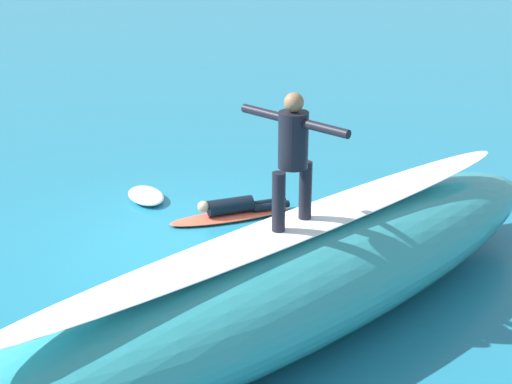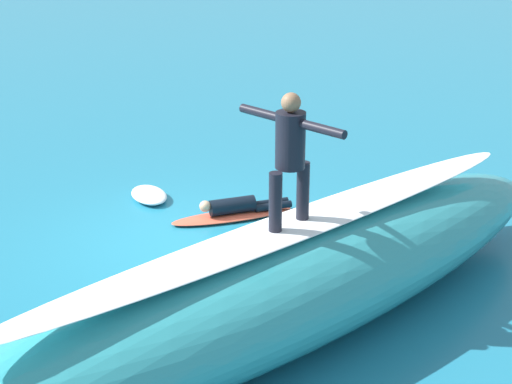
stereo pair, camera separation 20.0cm
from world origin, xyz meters
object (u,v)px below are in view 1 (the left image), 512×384
(surfboard_paddling, at_px, (230,216))
(surfer_paddling, at_px, (237,206))
(surfer_riding, at_px, (293,150))
(surfboard_riding, at_px, (292,228))

(surfboard_paddling, bearing_deg, surfer_paddling, -180.00)
(surfer_riding, distance_m, surfer_paddling, 4.26)
(surfboard_riding, height_order, surfer_riding, surfer_riding)
(surfboard_paddling, bearing_deg, surfboard_riding, 83.42)
(surfboard_paddling, xyz_separation_m, surfer_paddling, (-0.12, 0.02, 0.17))
(surfboard_paddling, height_order, surfer_paddling, surfer_paddling)
(surfboard_riding, distance_m, surfer_paddling, 3.84)
(surfboard_paddling, distance_m, surfer_paddling, 0.21)
(surfboard_riding, distance_m, surfer_riding, 0.99)
(surfer_riding, xyz_separation_m, surfer_paddling, (-0.99, -3.51, -2.20))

